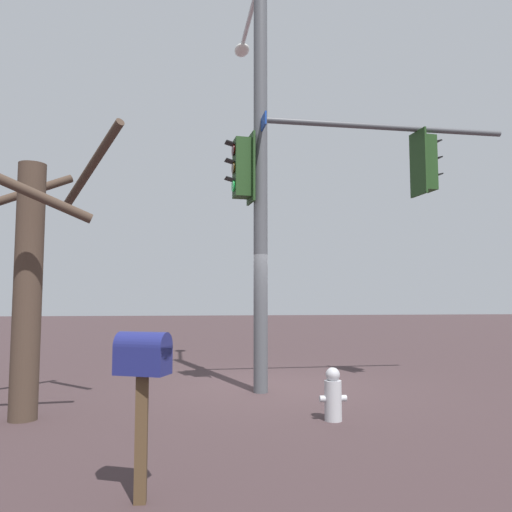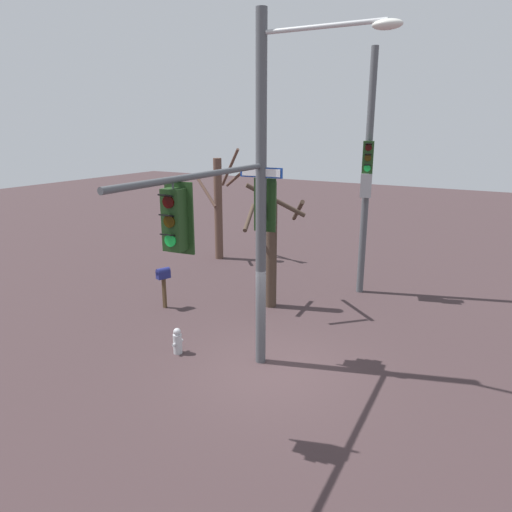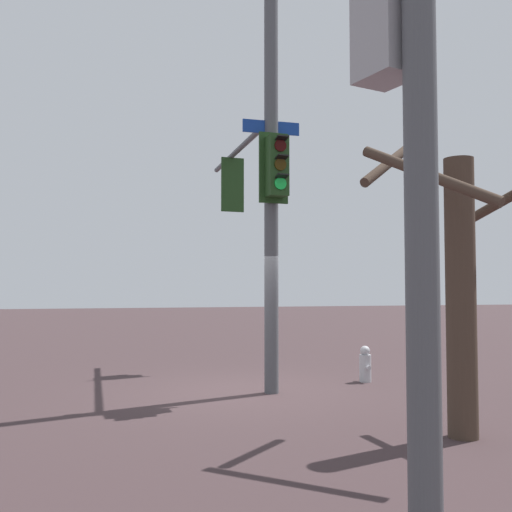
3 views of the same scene
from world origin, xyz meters
name	(u,v)px [view 3 (image 3 of 3)]	position (x,y,z in m)	size (l,w,h in m)	color
ground_plane	(244,392)	(0.00, 0.00, 0.00)	(80.00, 80.00, 0.00)	#3C2C2E
main_signal_pole_assembly	(255,154)	(0.38, -0.29, 4.53)	(5.67, 3.56, 8.42)	#4C4F54
fire_hydrant	(365,365)	(0.49, -2.63, 0.34)	(0.38, 0.24, 0.73)	#B2B2B7
bare_tree_across_street	(457,277)	(-3.78, -2.03, 2.07)	(2.60, 2.33, 4.33)	#433328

